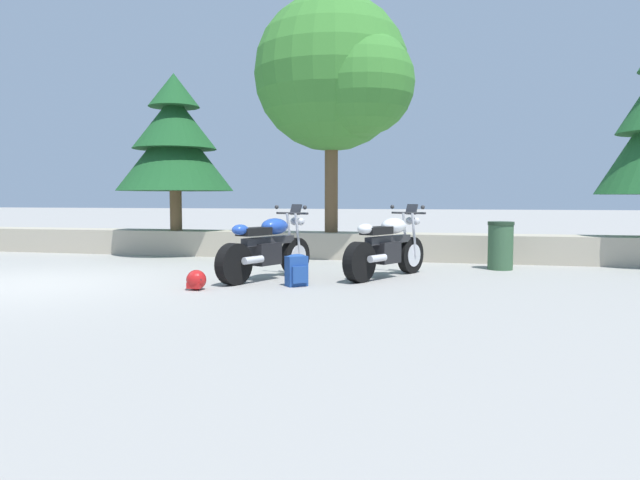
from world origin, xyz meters
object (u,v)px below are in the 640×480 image
pine_tree_mid_left (175,142)px  motorcycle_blue_near_left (268,249)px  rider_helmet (196,280)px  motorcycle_white_centre (388,247)px  leafy_tree_mid_right (338,76)px  trash_bin (501,245)px  rider_backpack (297,270)px

pine_tree_mid_left → motorcycle_blue_near_left: bearing=-45.2°
motorcycle_blue_near_left → rider_helmet: size_ratio=7.00×
motorcycle_white_centre → pine_tree_mid_left: 6.12m
motorcycle_white_centre → leafy_tree_mid_right: size_ratio=0.38×
motorcycle_blue_near_left → rider_helmet: (-0.63, -1.24, -0.35)m
motorcycle_blue_near_left → trash_bin: (3.65, 2.17, -0.05)m
rider_helmet → motorcycle_blue_near_left: bearing=63.1°
motorcycle_white_centre → trash_bin: motorcycle_white_centre is taller
motorcycle_white_centre → pine_tree_mid_left: bearing=152.5°
trash_bin → pine_tree_mid_left: bearing=170.5°
motorcycle_white_centre → rider_helmet: (-2.44, -1.91, -0.35)m
rider_helmet → pine_tree_mid_left: 5.81m
leafy_tree_mid_right → trash_bin: (3.23, -1.15, -3.37)m
motorcycle_blue_near_left → pine_tree_mid_left: (-3.30, 3.33, 2.06)m
rider_backpack → leafy_tree_mid_right: bearing=93.1°
motorcycle_blue_near_left → motorcycle_white_centre: bearing=20.2°
leafy_tree_mid_right → motorcycle_blue_near_left: bearing=-97.3°
rider_backpack → trash_bin: 4.09m
motorcycle_white_centre → leafy_tree_mid_right: 4.47m
rider_backpack → pine_tree_mid_left: (-3.94, 3.91, 2.30)m
pine_tree_mid_left → leafy_tree_mid_right: leafy_tree_mid_right is taller
motorcycle_white_centre → rider_backpack: bearing=-133.1°
motorcycle_blue_near_left → leafy_tree_mid_right: size_ratio=0.40×
rider_backpack → trash_bin: trash_bin is taller
rider_backpack → leafy_tree_mid_right: size_ratio=0.09×
motorcycle_blue_near_left → pine_tree_mid_left: pine_tree_mid_left is taller
motorcycle_white_centre → pine_tree_mid_left: size_ratio=0.54×
rider_backpack → pine_tree_mid_left: 6.01m
motorcycle_blue_near_left → trash_bin: bearing=30.7°
motorcycle_blue_near_left → trash_bin: 4.25m
rider_backpack → leafy_tree_mid_right: (-0.21, 3.91, 3.56)m
motorcycle_blue_near_left → leafy_tree_mid_right: 4.72m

